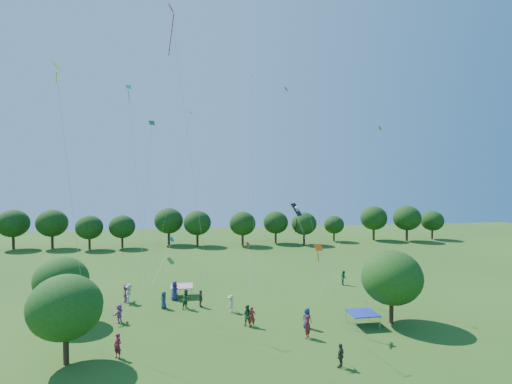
{
  "coord_description": "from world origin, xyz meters",
  "views": [
    {
      "loc": [
        -5.06,
        -16.32,
        12.07
      ],
      "look_at": [
        0.0,
        14.0,
        11.0
      ],
      "focal_mm": 28.0,
      "sensor_mm": 36.0,
      "label": 1
    }
  ],
  "objects_px": {
    "near_tree_east": "(392,278)",
    "red_high_kite": "(179,72)",
    "near_tree_west": "(65,307)",
    "pirate_kite": "(297,211)",
    "tent_red_stripe": "(182,286)",
    "near_tree_north": "(61,281)",
    "tent_blue": "(363,313)"
  },
  "relations": [
    {
      "from": "near_tree_east",
      "to": "red_high_kite",
      "type": "xyz_separation_m",
      "value": [
        -17.27,
        0.08,
        16.18
      ]
    },
    {
      "from": "near_tree_east",
      "to": "red_high_kite",
      "type": "bearing_deg",
      "value": 179.73
    },
    {
      "from": "near_tree_east",
      "to": "near_tree_west",
      "type": "bearing_deg",
      "value": -172.1
    },
    {
      "from": "pirate_kite",
      "to": "red_high_kite",
      "type": "bearing_deg",
      "value": -172.35
    },
    {
      "from": "near_tree_west",
      "to": "tent_red_stripe",
      "type": "height_order",
      "value": "near_tree_west"
    },
    {
      "from": "near_tree_east",
      "to": "red_high_kite",
      "type": "distance_m",
      "value": 23.67
    },
    {
      "from": "near_tree_east",
      "to": "pirate_kite",
      "type": "bearing_deg",
      "value": 170.11
    },
    {
      "from": "near_tree_north",
      "to": "near_tree_east",
      "type": "bearing_deg",
      "value": -9.48
    },
    {
      "from": "near_tree_east",
      "to": "tent_red_stripe",
      "type": "bearing_deg",
      "value": 148.98
    },
    {
      "from": "near_tree_north",
      "to": "tent_blue",
      "type": "relative_size",
      "value": 2.52
    },
    {
      "from": "pirate_kite",
      "to": "tent_red_stripe",
      "type": "bearing_deg",
      "value": 136.55
    },
    {
      "from": "tent_red_stripe",
      "to": "tent_blue",
      "type": "bearing_deg",
      "value": -35.82
    },
    {
      "from": "near_tree_west",
      "to": "near_tree_east",
      "type": "relative_size",
      "value": 0.96
    },
    {
      "from": "tent_blue",
      "to": "pirate_kite",
      "type": "height_order",
      "value": "pirate_kite"
    },
    {
      "from": "near_tree_west",
      "to": "red_high_kite",
      "type": "relative_size",
      "value": 0.25
    },
    {
      "from": "near_tree_north",
      "to": "pirate_kite",
      "type": "distance_m",
      "value": 20.44
    },
    {
      "from": "near_tree_west",
      "to": "red_high_kite",
      "type": "bearing_deg",
      "value": 25.72
    },
    {
      "from": "near_tree_north",
      "to": "red_high_kite",
      "type": "relative_size",
      "value": 0.23
    },
    {
      "from": "near_tree_west",
      "to": "tent_blue",
      "type": "height_order",
      "value": "near_tree_west"
    },
    {
      "from": "red_high_kite",
      "to": "near_tree_north",
      "type": "bearing_deg",
      "value": 155.7
    },
    {
      "from": "tent_red_stripe",
      "to": "red_high_kite",
      "type": "relative_size",
      "value": 0.09
    },
    {
      "from": "near_tree_north",
      "to": "red_high_kite",
      "type": "distance_m",
      "value": 19.67
    },
    {
      "from": "near_tree_west",
      "to": "red_high_kite",
      "type": "xyz_separation_m",
      "value": [
        7.23,
        3.48,
        16.26
      ]
    },
    {
      "from": "near_tree_east",
      "to": "tent_blue",
      "type": "distance_m",
      "value": 3.82
    },
    {
      "from": "near_tree_north",
      "to": "tent_red_stripe",
      "type": "xyz_separation_m",
      "value": [
        9.73,
        5.93,
        -2.52
      ]
    },
    {
      "from": "pirate_kite",
      "to": "near_tree_west",
      "type": "bearing_deg",
      "value": -164.12
    },
    {
      "from": "near_tree_north",
      "to": "red_high_kite",
      "type": "bearing_deg",
      "value": -24.3
    },
    {
      "from": "near_tree_west",
      "to": "pirate_kite",
      "type": "distance_m",
      "value": 18.29
    },
    {
      "from": "near_tree_west",
      "to": "near_tree_north",
      "type": "height_order",
      "value": "near_tree_west"
    },
    {
      "from": "near_tree_north",
      "to": "pirate_kite",
      "type": "relative_size",
      "value": 0.64
    },
    {
      "from": "near_tree_north",
      "to": "tent_blue",
      "type": "xyz_separation_m",
      "value": [
        24.49,
        -4.72,
        -2.52
      ]
    },
    {
      "from": "near_tree_north",
      "to": "tent_blue",
      "type": "bearing_deg",
      "value": -10.92
    }
  ]
}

